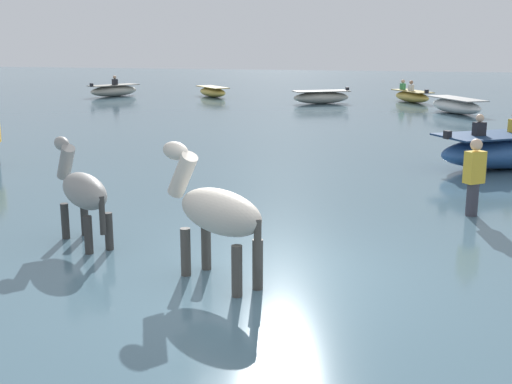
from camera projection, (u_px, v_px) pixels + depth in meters
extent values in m
plane|color=#84755B|center=(264.00, 299.00, 8.41)|extent=(120.00, 120.00, 0.00)
cube|color=#476675|center=(346.00, 155.00, 17.84)|extent=(90.00, 90.00, 0.32)
ellipsoid|color=beige|center=(220.00, 212.00, 7.91)|extent=(1.41, 1.15, 0.55)
cylinder|color=#45423C|center=(186.00, 264.00, 8.31)|extent=(0.13, 0.13, 0.94)
cylinder|color=#45423C|center=(206.00, 258.00, 8.53)|extent=(0.13, 0.13, 0.94)
cylinder|color=#45423C|center=(237.00, 284.00, 7.63)|extent=(0.13, 0.13, 0.94)
cylinder|color=#45423C|center=(258.00, 277.00, 7.85)|extent=(0.13, 0.13, 0.94)
cylinder|color=beige|center=(183.00, 175.00, 8.35)|extent=(0.54, 0.46, 0.63)
ellipsoid|color=beige|center=(175.00, 151.00, 8.38)|extent=(0.50, 0.42, 0.24)
cylinder|color=#45423C|center=(258.00, 244.00, 7.51)|extent=(0.09, 0.09, 0.59)
ellipsoid|color=gray|center=(84.00, 191.00, 9.44)|extent=(1.25, 1.15, 0.51)
cylinder|color=#31312F|center=(66.00, 231.00, 9.86)|extent=(0.12, 0.12, 0.86)
cylinder|color=#31312F|center=(85.00, 228.00, 10.03)|extent=(0.12, 0.12, 0.86)
cylinder|color=#31312F|center=(89.00, 246.00, 9.16)|extent=(0.12, 0.12, 0.86)
cylinder|color=#31312F|center=(109.00, 242.00, 9.34)|extent=(0.12, 0.12, 0.86)
cylinder|color=gray|center=(66.00, 162.00, 9.89)|extent=(0.48, 0.45, 0.58)
ellipsoid|color=gray|center=(62.00, 144.00, 9.93)|extent=(0.45, 0.42, 0.22)
cylinder|color=#31312F|center=(102.00, 215.00, 9.02)|extent=(0.08, 0.08, 0.54)
cube|color=black|center=(447.00, 135.00, 14.52)|extent=(0.19, 0.20, 0.18)
cube|color=#232328|center=(479.00, 129.00, 14.74)|extent=(0.32, 0.29, 0.30)
sphere|color=beige|center=(480.00, 118.00, 14.69)|extent=(0.18, 0.18, 0.18)
ellipsoid|color=gold|center=(412.00, 97.00, 30.96)|extent=(2.10, 2.68, 0.49)
cube|color=olive|center=(412.00, 91.00, 30.90)|extent=(2.02, 2.57, 0.04)
cube|color=black|center=(427.00, 92.00, 29.73)|extent=(0.20, 0.19, 0.18)
cube|color=#388E51|center=(403.00, 86.00, 31.50)|extent=(0.29, 0.32, 0.30)
sphere|color=tan|center=(403.00, 81.00, 31.45)|extent=(0.18, 0.18, 0.18)
cube|color=white|center=(411.00, 87.00, 30.84)|extent=(0.29, 0.32, 0.30)
sphere|color=#A37556|center=(411.00, 82.00, 30.78)|extent=(0.18, 0.18, 0.18)
ellipsoid|color=#B2AD9E|center=(114.00, 91.00, 34.10)|extent=(2.25, 2.84, 0.55)
cube|color=slate|center=(114.00, 85.00, 34.03)|extent=(2.16, 2.72, 0.04)
cube|color=black|center=(92.00, 85.00, 33.11)|extent=(0.20, 0.19, 0.18)
cube|color=#232328|center=(115.00, 82.00, 33.91)|extent=(0.29, 0.32, 0.30)
sphere|color=tan|center=(115.00, 77.00, 33.85)|extent=(0.18, 0.18, 0.18)
ellipsoid|color=gold|center=(213.00, 92.00, 33.79)|extent=(2.30, 2.42, 0.48)
cube|color=olive|center=(213.00, 87.00, 33.73)|extent=(2.20, 2.33, 0.04)
ellipsoid|color=silver|center=(456.00, 106.00, 26.31)|extent=(2.41, 3.17, 0.57)
cube|color=gray|center=(456.00, 98.00, 26.24)|extent=(2.32, 3.04, 0.04)
ellipsoid|color=#B2AD9E|center=(321.00, 98.00, 30.25)|extent=(2.81, 2.12, 0.55)
cube|color=slate|center=(321.00, 91.00, 30.18)|extent=(2.69, 2.04, 0.04)
cube|color=black|center=(347.00, 89.00, 30.47)|extent=(0.18, 0.20, 0.18)
cylinder|color=#383842|center=(472.00, 209.00, 11.13)|extent=(0.20, 0.20, 0.88)
cube|color=gold|center=(475.00, 167.00, 10.97)|extent=(0.37, 0.36, 0.54)
sphere|color=beige|center=(476.00, 145.00, 10.89)|extent=(0.20, 0.20, 0.20)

